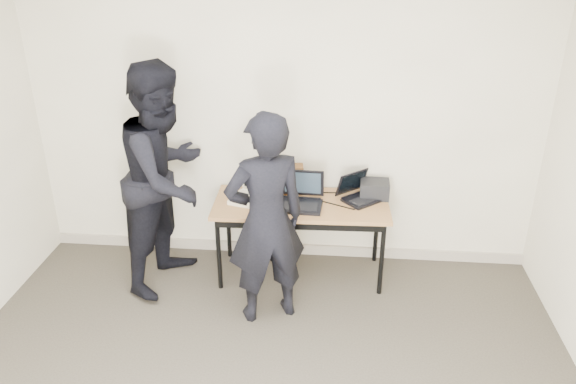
# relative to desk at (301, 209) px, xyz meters

# --- Properties ---
(room) EXTENTS (4.60, 4.60, 2.80)m
(room) POSITION_rel_desk_xyz_m (-0.19, -1.88, 0.69)
(room) COLOR #3C372E
(room) RESTS_ON ground
(desk) EXTENTS (1.52, 0.70, 0.72)m
(desk) POSITION_rel_desk_xyz_m (0.00, 0.00, 0.00)
(desk) COLOR olive
(desk) RESTS_ON ground
(laptop_beige) EXTENTS (0.40, 0.39, 0.26)m
(laptop_beige) POSITION_rel_desk_xyz_m (-0.42, 0.03, 0.11)
(laptop_beige) COLOR beige
(laptop_beige) RESTS_ON desk
(laptop_center) EXTENTS (0.38, 0.37, 0.28)m
(laptop_center) POSITION_rel_desk_xyz_m (-0.00, -0.02, 0.12)
(laptop_center) COLOR black
(laptop_center) RESTS_ON desk
(laptop_right) EXTENTS (0.44, 0.44, 0.23)m
(laptop_right) POSITION_rel_desk_xyz_m (0.49, 0.13, 0.11)
(laptop_right) COLOR black
(laptop_right) RESTS_ON desk
(leather_satchel) EXTENTS (0.38, 0.22, 0.25)m
(leather_satchel) POSITION_rel_desk_xyz_m (-0.18, 0.23, 0.19)
(leather_satchel) COLOR #573416
(leather_satchel) RESTS_ON desk
(tissue) EXTENTS (0.15, 0.12, 0.08)m
(tissue) POSITION_rel_desk_xyz_m (-0.15, 0.23, 0.34)
(tissue) COLOR white
(tissue) RESTS_ON leather_satchel
(equipment_box) EXTENTS (0.26, 0.22, 0.14)m
(equipment_box) POSITION_rel_desk_xyz_m (0.63, 0.19, 0.13)
(equipment_box) COLOR black
(equipment_box) RESTS_ON desk
(power_brick) EXTENTS (0.09, 0.06, 0.03)m
(power_brick) POSITION_rel_desk_xyz_m (-0.22, -0.17, 0.08)
(power_brick) COLOR black
(power_brick) RESTS_ON desk
(cables) EXTENTS (1.16, 0.43, 0.01)m
(cables) POSITION_rel_desk_xyz_m (0.05, 0.00, 0.06)
(cables) COLOR silver
(cables) RESTS_ON desk
(person_typist) EXTENTS (0.74, 0.63, 1.72)m
(person_typist) POSITION_rel_desk_xyz_m (-0.23, -0.60, 0.20)
(person_typist) COLOR black
(person_typist) RESTS_ON ground
(person_observer) EXTENTS (0.99, 1.13, 1.96)m
(person_observer) POSITION_rel_desk_xyz_m (-1.12, -0.14, 0.32)
(person_observer) COLOR black
(person_observer) RESTS_ON ground
(baseboard) EXTENTS (4.50, 0.03, 0.10)m
(baseboard) POSITION_rel_desk_xyz_m (-0.19, 0.36, -0.61)
(baseboard) COLOR #A39887
(baseboard) RESTS_ON ground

